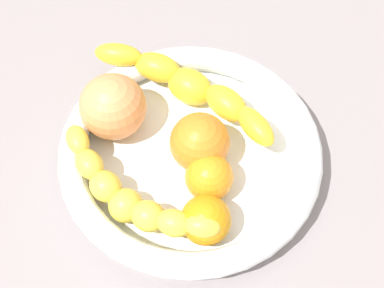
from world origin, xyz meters
The scene contains 8 objects.
kitchen_counter centered at (0.00, 0.00, 1.50)cm, with size 120.00×120.00×3.00cm, color gray.
fruit_bowl centered at (0.00, 0.00, 5.33)cm, with size 29.15×29.15×4.51cm.
banana_draped_left centered at (-6.12, 6.29, 7.45)cm, with size 13.45×17.01×5.13cm.
banana_draped_right centered at (7.83, 0.00, 7.46)cm, with size 14.99×21.23×5.03cm.
orange_front centered at (-8.71, -1.53, 7.24)cm, with size 5.22×5.22×5.22cm, color orange.
orange_mid_left centered at (-3.84, -1.96, 7.22)cm, with size 5.18×5.18×5.18cm, color orange.
orange_mid_right centered at (0.26, -1.01, 7.92)cm, with size 6.58×6.58×6.58cm, color orange.
peach_blush centered at (4.43, 8.57, 8.39)cm, with size 7.52×7.52×7.52cm, color #F1985B.
Camera 1 is at (-32.13, 0.18, 61.29)cm, focal length 54.22 mm.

